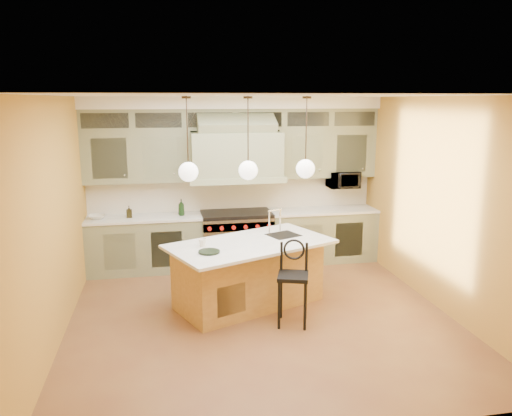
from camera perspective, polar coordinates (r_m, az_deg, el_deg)
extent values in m
plane|color=brown|center=(6.86, 0.52, -12.26)|extent=(5.00, 5.00, 0.00)
plane|color=white|center=(6.24, 0.57, 12.73)|extent=(5.00, 5.00, 0.00)
plane|color=#B18130|center=(8.82, -2.63, 3.15)|extent=(5.00, 0.00, 5.00)
plane|color=#B18130|center=(4.07, 7.48, -8.01)|extent=(5.00, 0.00, 5.00)
plane|color=#B18130|center=(6.41, -21.96, -1.26)|extent=(0.00, 5.00, 5.00)
plane|color=#B18130|center=(7.30, 20.18, 0.45)|extent=(0.00, 5.00, 5.00)
cube|color=gray|center=(8.64, -12.50, -4.13)|extent=(1.90, 0.65, 0.90)
cube|color=gray|center=(9.07, 7.49, -3.16)|extent=(1.90, 0.65, 0.90)
cube|color=white|center=(8.52, -12.65, -1.10)|extent=(1.90, 0.68, 0.04)
cube|color=white|center=(8.96, 7.57, -0.26)|extent=(1.90, 0.68, 0.04)
cube|color=beige|center=(8.84, -2.59, 1.65)|extent=(5.00, 0.04, 0.56)
cube|color=gray|center=(8.51, -13.44, 5.71)|extent=(1.75, 0.35, 0.85)
cube|color=gray|center=(8.96, 7.91, 6.25)|extent=(1.75, 0.35, 0.85)
cube|color=gray|center=(8.41, -2.32, 6.14)|extent=(1.50, 0.70, 0.75)
cube|color=gray|center=(8.46, -2.30, 3.44)|extent=(1.60, 0.76, 0.10)
cube|color=#333833|center=(8.54, -2.53, 10.10)|extent=(5.00, 0.35, 0.35)
cube|color=white|center=(8.51, -2.53, 11.94)|extent=(5.00, 0.47, 0.20)
cube|color=silver|center=(8.70, -2.23, -3.73)|extent=(1.20, 0.70, 0.90)
cube|color=black|center=(8.58, -2.26, -0.65)|extent=(1.20, 0.70, 0.06)
cube|color=silver|center=(8.31, -1.93, -2.15)|extent=(1.20, 0.06, 0.14)
cube|color=olive|center=(7.09, -0.86, -7.59)|extent=(2.17, 1.63, 0.88)
cube|color=white|center=(6.91, -0.65, -4.12)|extent=(2.50, 1.96, 0.04)
cube|color=black|center=(7.28, 3.15, -3.27)|extent=(0.53, 0.51, 0.05)
cylinder|color=black|center=(6.40, 2.66, -11.06)|extent=(0.04, 0.04, 0.63)
cylinder|color=black|center=(6.39, 5.62, -11.16)|extent=(0.04, 0.04, 0.63)
cylinder|color=black|center=(6.70, 2.87, -9.96)|extent=(0.04, 0.04, 0.63)
cylinder|color=black|center=(6.69, 5.69, -10.05)|extent=(0.04, 0.04, 0.63)
cube|color=black|center=(6.42, 4.26, -7.79)|extent=(0.48, 0.48, 0.05)
torus|color=black|center=(6.48, 4.37, -4.76)|extent=(0.27, 0.11, 0.28)
imported|color=black|center=(9.06, 9.93, 3.22)|extent=(0.54, 0.37, 0.30)
imported|color=black|center=(8.47, -8.53, 0.08)|extent=(0.11, 0.11, 0.28)
imported|color=black|center=(8.49, -14.29, -0.42)|extent=(0.09, 0.09, 0.20)
imported|color=silver|center=(8.56, -17.69, -0.98)|extent=(0.28, 0.28, 0.07)
imported|color=white|center=(6.75, -6.12, -3.95)|extent=(0.12, 0.12, 0.11)
cylinder|color=#2D2319|center=(6.58, -7.98, 12.42)|extent=(0.12, 0.12, 0.03)
cylinder|color=#2D2319|center=(6.59, -7.86, 8.55)|extent=(0.02, 0.02, 0.93)
sphere|color=white|center=(6.65, -7.73, 4.12)|extent=(0.26, 0.26, 0.26)
cylinder|color=#2D2319|center=(6.67, -0.93, 12.53)|extent=(0.12, 0.12, 0.03)
cylinder|color=#2D2319|center=(6.68, -0.91, 8.71)|extent=(0.02, 0.02, 0.93)
sphere|color=white|center=(6.73, -0.90, 4.33)|extent=(0.26, 0.26, 0.26)
cylinder|color=#2D2319|center=(6.85, 5.84, 12.47)|extent=(0.12, 0.12, 0.03)
cylinder|color=#2D2319|center=(6.86, 5.76, 8.75)|extent=(0.02, 0.02, 0.93)
sphere|color=white|center=(6.91, 5.67, 4.48)|extent=(0.26, 0.26, 0.26)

